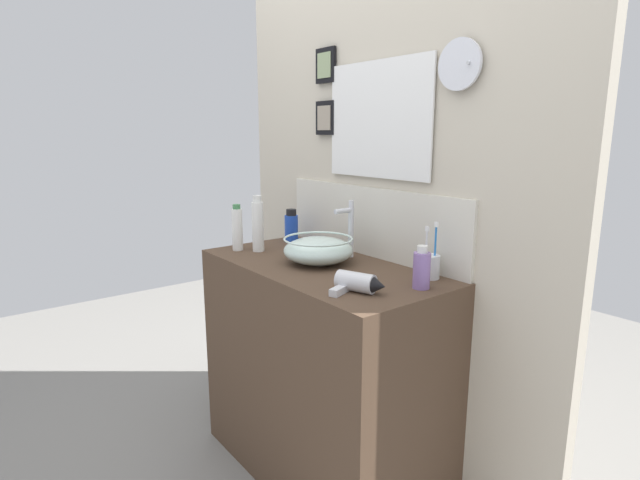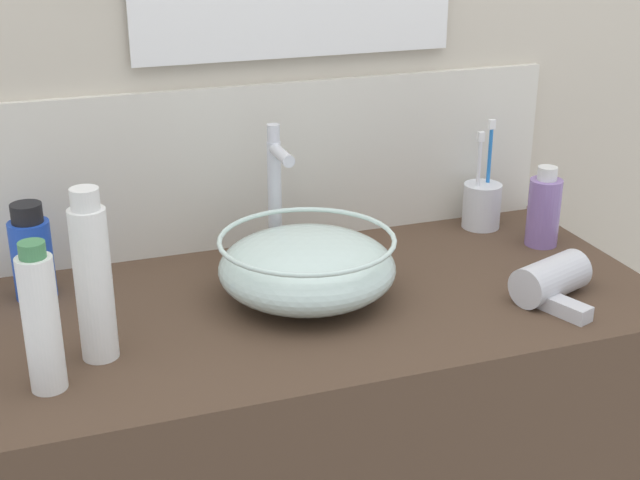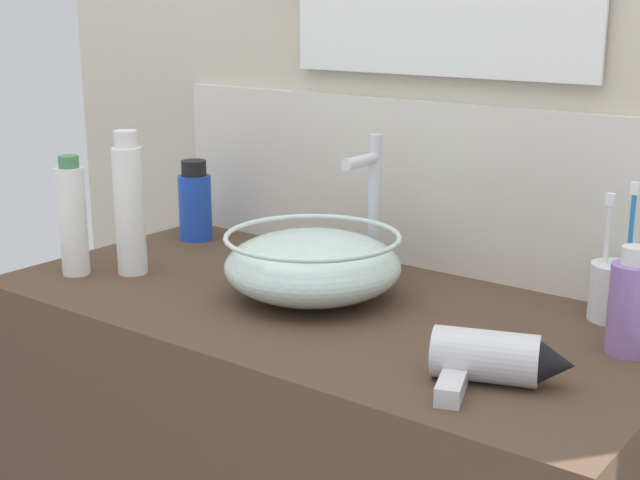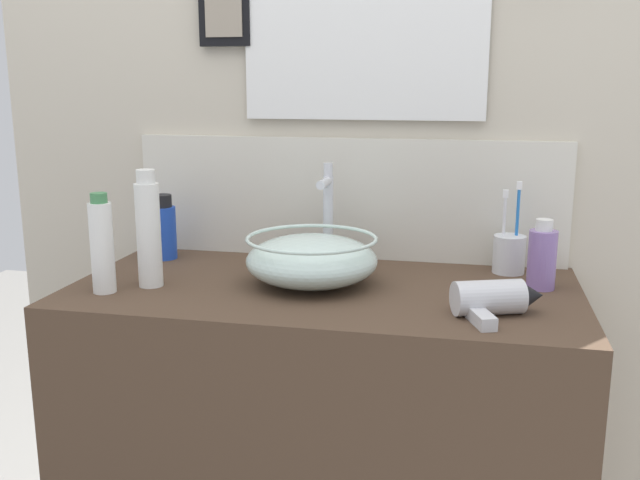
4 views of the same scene
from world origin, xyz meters
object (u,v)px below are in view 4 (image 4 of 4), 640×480
hair_drier (496,299)px  soap_dispenser (149,231)px  glass_bowl_sink (312,259)px  faucet (327,209)px  lotion_bottle (102,245)px  shampoo_bottle (542,258)px  spray_bottle (163,229)px  toothbrush_cup (509,253)px

hair_drier → soap_dispenser: (-0.71, 0.04, 0.09)m
glass_bowl_sink → hair_drier: size_ratio=1.53×
faucet → lotion_bottle: bearing=-142.7°
soap_dispenser → shampoo_bottle: size_ratio=1.68×
hair_drier → spray_bottle: 0.83m
glass_bowl_sink → soap_dispenser: 0.35m
hair_drier → glass_bowl_sink: bearing=161.8°
toothbrush_cup → hair_drier: bearing=-96.6°
hair_drier → toothbrush_cup: bearing=83.4°
glass_bowl_sink → spray_bottle: spray_bottle is taller
lotion_bottle → toothbrush_cup: bearing=22.1°
hair_drier → shampoo_bottle: shampoo_bottle is taller
glass_bowl_sink → lotion_bottle: lotion_bottle is taller
faucet → shampoo_bottle: bearing=-10.9°
hair_drier → lotion_bottle: lotion_bottle is taller
soap_dispenser → toothbrush_cup: bearing=19.9°
glass_bowl_sink → hair_drier: bearing=-18.2°
toothbrush_cup → soap_dispenser: soap_dispenser is taller
toothbrush_cup → spray_bottle: size_ratio=1.32×
hair_drier → lotion_bottle: size_ratio=0.88×
glass_bowl_sink → lotion_bottle: size_ratio=1.35×
soap_dispenser → glass_bowl_sink: bearing=13.7°
lotion_bottle → faucet: bearing=37.3°
hair_drier → spray_bottle: (-0.79, 0.27, 0.04)m
lotion_bottle → soap_dispenser: bearing=40.7°
toothbrush_cup → lotion_bottle: bearing=-157.9°
faucet → shampoo_bottle: 0.49m
faucet → hair_drier: faucet is taller
faucet → shampoo_bottle: (0.48, -0.09, -0.07)m
hair_drier → faucet: bearing=142.6°
toothbrush_cup → soap_dispenser: bearing=-160.1°
glass_bowl_sink → shampoo_bottle: (0.48, 0.07, 0.01)m
spray_bottle → shampoo_bottle: spray_bottle is taller
glass_bowl_sink → lotion_bottle: (-0.41, -0.14, 0.04)m
spray_bottle → hair_drier: bearing=-19.2°
faucet → spray_bottle: 0.41m
faucet → hair_drier: size_ratio=1.32×
glass_bowl_sink → soap_dispenser: soap_dispenser is taller
hair_drier → shampoo_bottle: bearing=63.9°
glass_bowl_sink → faucet: faucet is taller
shampoo_bottle → hair_drier: bearing=-116.1°
glass_bowl_sink → shampoo_bottle: 0.48m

